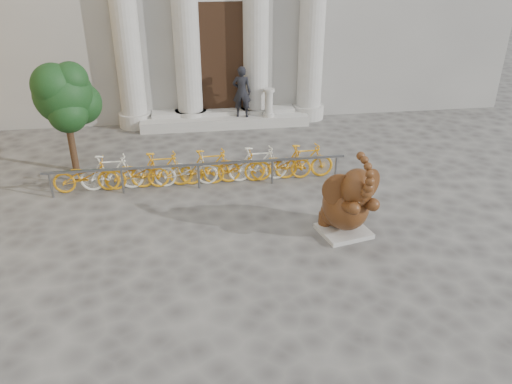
{
  "coord_description": "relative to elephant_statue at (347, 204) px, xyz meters",
  "views": [
    {
      "loc": [
        -1.46,
        -7.95,
        5.94
      ],
      "look_at": [
        -0.02,
        1.64,
        1.1
      ],
      "focal_mm": 35.0,
      "sensor_mm": 36.0,
      "label": 1
    }
  ],
  "objects": [
    {
      "name": "ground",
      "position": [
        -1.99,
        -1.41,
        -0.77
      ],
      "size": [
        80.0,
        80.0,
        0.0
      ],
      "primitive_type": "plane",
      "color": "#474442",
      "rests_on": "ground"
    },
    {
      "name": "entrance_steps",
      "position": [
        -1.99,
        7.99,
        -0.59
      ],
      "size": [
        6.0,
        1.2,
        0.36
      ],
      "primitive_type": "cube",
      "color": "#A8A59E",
      "rests_on": "ground"
    },
    {
      "name": "pedestrian",
      "position": [
        -1.38,
        7.81,
        0.49
      ],
      "size": [
        0.74,
        0.57,
        1.8
      ],
      "primitive_type": "imported",
      "rotation": [
        0.0,
        0.0,
        2.92
      ],
      "color": "black",
      "rests_on": "entrance_steps"
    },
    {
      "name": "balustrade_post",
      "position": [
        -0.43,
        7.69,
        0.05
      ],
      "size": [
        0.41,
        0.41,
        1.0
      ],
      "color": "#A8A59E",
      "rests_on": "entrance_steps"
    },
    {
      "name": "tree",
      "position": [
        -6.63,
        4.59,
        1.43
      ],
      "size": [
        1.82,
        1.66,
        3.16
      ],
      "color": "#332114",
      "rests_on": "ground"
    },
    {
      "name": "elephant_statue",
      "position": [
        0.0,
        0.0,
        0.0
      ],
      "size": [
        1.39,
        1.66,
        2.13
      ],
      "rotation": [
        0.0,
        0.0,
        0.22
      ],
      "color": "#A8A59E",
      "rests_on": "ground"
    },
    {
      "name": "bike_rack",
      "position": [
        -3.18,
        3.12,
        -0.27
      ],
      "size": [
        8.0,
        0.53,
        1.0
      ],
      "color": "slate",
      "rests_on": "ground"
    }
  ]
}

